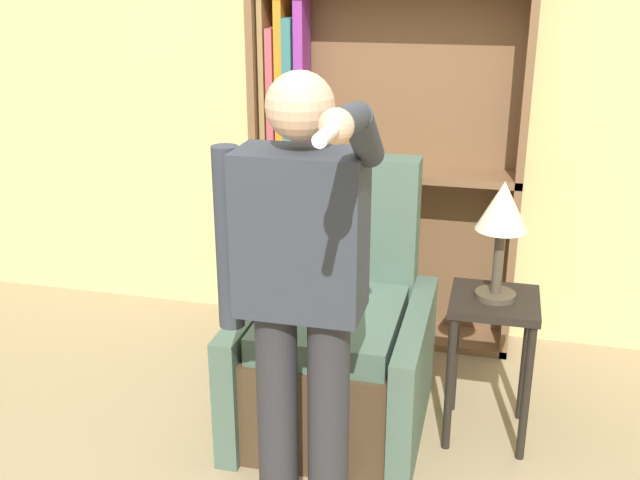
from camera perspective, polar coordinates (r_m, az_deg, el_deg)
name	(u,v)px	position (r m, az deg, el deg)	size (l,w,h in m)	color
wall_back	(355,81)	(4.11, 2.71, 11.99)	(8.00, 0.06, 2.80)	#DBCC84
bookcase	(353,172)	(4.05, 2.56, 5.21)	(1.42, 0.28, 1.92)	brown
armchair	(337,345)	(3.42, 1.32, -7.99)	(0.82, 0.91, 1.17)	#4C3823
person_standing	(300,286)	(2.52, -1.52, -3.55)	(0.57, 0.78, 1.68)	#2D2D33
side_table	(492,330)	(3.31, 12.99, -6.67)	(0.37, 0.37, 0.66)	black
table_lamp	(502,215)	(3.12, 13.72, 1.88)	(0.21, 0.21, 0.51)	#4C4233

